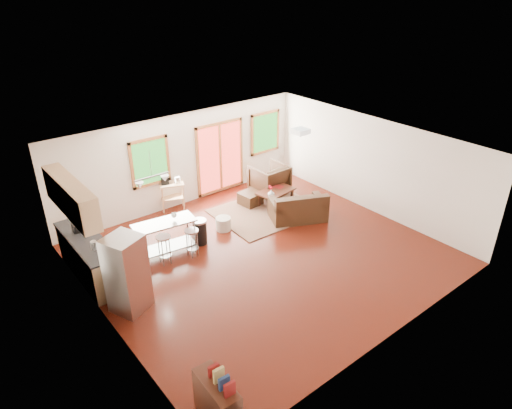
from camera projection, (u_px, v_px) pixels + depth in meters
floor at (264, 255)px, 10.69m from camera, size 7.50×7.00×0.02m
ceiling at (265, 149)px, 9.50m from camera, size 7.50×7.00×0.02m
back_wall at (183, 160)px, 12.53m from camera, size 7.50×0.02×2.60m
left_wall at (100, 267)px, 8.00m from camera, size 0.02×7.00×2.60m
right_wall at (372, 165)px, 12.19m from camera, size 0.02×7.00×2.60m
front_wall at (398, 280)px, 7.66m from camera, size 7.50×0.02×2.60m
window_left at (150, 162)px, 11.85m from camera, size 1.10×0.05×1.30m
french_doors at (220, 157)px, 13.26m from camera, size 1.60×0.05×2.10m
window_right at (265, 133)px, 14.02m from camera, size 1.10×0.05×1.30m
rug at (267, 211)px, 12.60m from camera, size 2.80×2.19×0.03m
loveseat at (298, 209)px, 12.08m from camera, size 1.66×1.35×0.77m
coffee_table at (276, 192)px, 12.85m from camera, size 1.15×0.79×0.43m
armchair at (269, 178)px, 13.45m from camera, size 0.95×0.89×0.98m
ottoman at (250, 199)px, 12.91m from camera, size 0.60×0.60×0.36m
pouf at (223, 224)px, 11.65m from camera, size 0.48×0.48×0.34m
vase at (271, 192)px, 12.49m from camera, size 0.24×0.24×0.32m
book at (276, 184)px, 12.89m from camera, size 0.23×0.11×0.32m
cabinets at (84, 240)px, 9.50m from camera, size 0.64×2.24×2.30m
refrigerator at (127, 274)px, 8.65m from camera, size 0.83×0.82×1.60m
island at (165, 233)px, 10.37m from camera, size 1.47×0.74×0.89m
cup at (174, 215)px, 10.30m from camera, size 0.14×0.11×0.13m
bar_stool_a at (140, 255)px, 9.64m from camera, size 0.39×0.39×0.77m
bar_stool_b at (164, 243)px, 10.14m from camera, size 0.35×0.35×0.70m
bar_stool_c at (192, 237)px, 10.43m from camera, size 0.36×0.36×0.68m
trash_can at (200, 232)px, 11.00m from camera, size 0.43×0.43×0.64m
kitchen_cart at (171, 187)px, 12.42m from camera, size 0.77×0.65×1.00m
bookshelf at (217, 401)px, 6.57m from camera, size 0.38×0.87×1.01m
ceiling_flush at (300, 131)px, 10.84m from camera, size 0.35×0.35×0.12m
pendant_light at (152, 181)px, 9.80m from camera, size 0.80×0.18×0.79m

